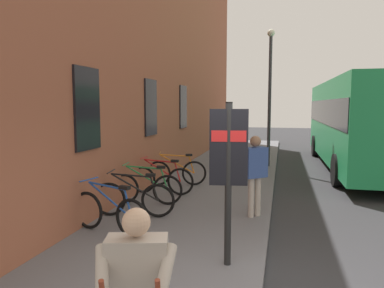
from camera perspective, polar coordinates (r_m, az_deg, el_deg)
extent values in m
plane|color=#2D2D30|center=(10.68, 18.07, -7.55)|extent=(60.00, 60.00, 0.00)
cube|color=slate|center=(12.74, 4.96, -4.78)|extent=(24.00, 3.50, 0.12)
cube|color=#9E563D|center=(14.11, -2.73, 15.16)|extent=(22.00, 0.60, 9.36)
cube|color=black|center=(7.34, -16.14, 5.33)|extent=(0.90, 0.06, 1.60)
cube|color=black|center=(10.52, -6.50, 5.72)|extent=(0.90, 0.06, 1.60)
cube|color=black|center=(13.85, -1.41, 5.86)|extent=(0.90, 0.06, 1.60)
torus|color=black|center=(7.30, -16.02, -9.95)|extent=(0.24, 0.71, 0.72)
torus|color=black|center=(6.63, -9.42, -11.45)|extent=(0.24, 0.71, 0.72)
cylinder|color=#1E4CA5|center=(6.86, -12.79, -8.52)|extent=(0.29, 0.99, 0.58)
cylinder|color=#1E4CA5|center=(6.85, -13.31, -6.40)|extent=(0.25, 0.83, 0.09)
cylinder|color=#1E4CA5|center=(6.60, -9.98, -9.27)|extent=(0.08, 0.19, 0.51)
cube|color=black|center=(6.58, -10.54, -6.74)|extent=(0.15, 0.22, 0.06)
cylinder|color=#1E4CA5|center=(7.12, -15.88, -5.38)|extent=(0.47, 0.15, 0.02)
torus|color=black|center=(8.00, -12.84, -8.44)|extent=(0.16, 0.72, 0.72)
torus|color=black|center=(7.73, -5.37, -8.83)|extent=(0.16, 0.72, 0.72)
cylinder|color=black|center=(7.78, -9.03, -6.70)|extent=(0.17, 1.01, 0.58)
cylinder|color=black|center=(7.75, -9.60, -4.87)|extent=(0.15, 0.85, 0.09)
cylinder|color=black|center=(7.68, -5.94, -7.00)|extent=(0.06, 0.19, 0.51)
cube|color=black|center=(7.64, -6.52, -4.86)|extent=(0.13, 0.21, 0.06)
cylinder|color=black|center=(7.86, -12.60, -4.22)|extent=(0.48, 0.09, 0.02)
torus|color=black|center=(8.90, -10.57, -6.90)|extent=(0.15, 0.72, 0.72)
torus|color=black|center=(8.65, -3.86, -7.19)|extent=(0.15, 0.72, 0.72)
cylinder|color=#267F3F|center=(8.69, -7.13, -5.30)|extent=(0.16, 1.01, 0.58)
cylinder|color=#267F3F|center=(8.67, -7.63, -3.66)|extent=(0.14, 0.85, 0.09)
cylinder|color=#267F3F|center=(8.61, -4.37, -5.56)|extent=(0.06, 0.19, 0.51)
cube|color=black|center=(8.57, -4.88, -3.64)|extent=(0.12, 0.21, 0.06)
cylinder|color=#267F3F|center=(8.77, -10.33, -3.09)|extent=(0.48, 0.08, 0.02)
torus|color=black|center=(9.87, -7.73, -5.56)|extent=(0.06, 0.72, 0.72)
torus|color=black|center=(9.53, -1.83, -5.92)|extent=(0.06, 0.72, 0.72)
cylinder|color=#B21E1E|center=(9.63, -4.71, -4.15)|extent=(0.04, 1.02, 0.58)
cylinder|color=#B21E1E|center=(9.61, -5.15, -2.66)|extent=(0.04, 0.85, 0.09)
cylinder|color=#B21E1E|center=(9.50, -2.27, -4.42)|extent=(0.04, 0.18, 0.51)
cube|color=black|center=(9.48, -2.72, -2.68)|extent=(0.10, 0.20, 0.06)
cylinder|color=#B21E1E|center=(9.74, -7.51, -2.12)|extent=(0.48, 0.02, 0.02)
torus|color=black|center=(10.72, -5.30, -4.59)|extent=(0.24, 0.71, 0.72)
torus|color=black|center=(10.68, 0.34, -4.60)|extent=(0.24, 0.71, 0.72)
cylinder|color=orange|center=(10.64, -2.36, -3.14)|extent=(0.29, 0.99, 0.58)
cylinder|color=orange|center=(10.60, -2.77, -1.81)|extent=(0.25, 0.83, 0.09)
cylinder|color=orange|center=(10.64, -0.07, -3.27)|extent=(0.08, 0.19, 0.51)
cube|color=black|center=(10.59, -0.47, -1.73)|extent=(0.15, 0.22, 0.06)
cylinder|color=orange|center=(10.62, -5.07, -1.41)|extent=(0.47, 0.15, 0.02)
cylinder|color=black|center=(5.32, 5.70, -6.42)|extent=(0.10, 0.10, 2.40)
cube|color=black|center=(5.23, 5.77, -0.53)|extent=(0.17, 0.56, 1.10)
cube|color=red|center=(5.21, 5.79, 1.27)|extent=(0.17, 0.50, 0.16)
cube|color=#1E8C4C|center=(15.25, 24.62, 3.26)|extent=(10.53, 2.63, 3.00)
cube|color=black|center=(15.24, 24.68, 4.61)|extent=(10.32, 2.67, 0.90)
cylinder|color=black|center=(11.88, 21.80, -3.84)|extent=(1.00, 0.26, 1.00)
cylinder|color=black|center=(18.88, 26.02, -0.46)|extent=(1.00, 0.26, 1.00)
cylinder|color=black|center=(18.49, 18.75, -0.28)|extent=(1.00, 0.26, 1.00)
cylinder|color=#B2A599|center=(7.90, 10.29, -8.10)|extent=(0.12, 0.12, 0.84)
cylinder|color=#B2A599|center=(7.80, 9.24, -8.27)|extent=(0.12, 0.12, 0.84)
cube|color=#334C8C|center=(7.70, 9.87, -2.86)|extent=(0.51, 0.53, 0.63)
sphere|color=#8C664C|center=(7.65, 9.93, 0.42)|extent=(0.23, 0.23, 0.23)
cylinder|color=#334C8C|center=(7.87, 11.49, -2.99)|extent=(0.10, 0.10, 0.56)
cylinder|color=#334C8C|center=(7.55, 8.17, -3.32)|extent=(0.10, 0.10, 0.56)
cylinder|color=#334C8C|center=(13.29, 6.83, -2.39)|extent=(0.11, 0.11, 0.77)
cylinder|color=#334C8C|center=(13.34, 7.49, -2.37)|extent=(0.11, 0.11, 0.77)
cube|color=maroon|center=(13.23, 7.20, 0.52)|extent=(0.39, 0.50, 0.58)
sphere|color=brown|center=(13.20, 7.22, 2.27)|extent=(0.21, 0.21, 0.21)
cylinder|color=maroon|center=(13.16, 6.13, 0.34)|extent=(0.09, 0.09, 0.52)
cylinder|color=maroon|center=(13.32, 8.25, 0.38)|extent=(0.09, 0.09, 0.52)
cube|color=#B2A599|center=(2.93, -8.60, -19.70)|extent=(0.34, 0.50, 0.59)
sphere|color=#D8AD8C|center=(2.78, -8.74, -12.02)|extent=(0.21, 0.21, 0.21)
cylinder|color=#B2A599|center=(2.71, -4.25, -19.64)|extent=(0.43, 0.11, 0.33)
cylinder|color=brown|center=(2.55, -5.42, -21.33)|extent=(0.07, 0.05, 0.11)
cylinder|color=#B2A599|center=(2.77, -13.95, -19.23)|extent=(0.42, 0.27, 0.33)
cylinder|color=brown|center=(2.60, -14.00, -20.91)|extent=(0.07, 0.05, 0.11)
cylinder|color=#333338|center=(14.21, 12.07, 6.43)|extent=(0.12, 0.12, 4.90)
sphere|color=silver|center=(14.46, 12.31, 16.67)|extent=(0.28, 0.28, 0.28)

